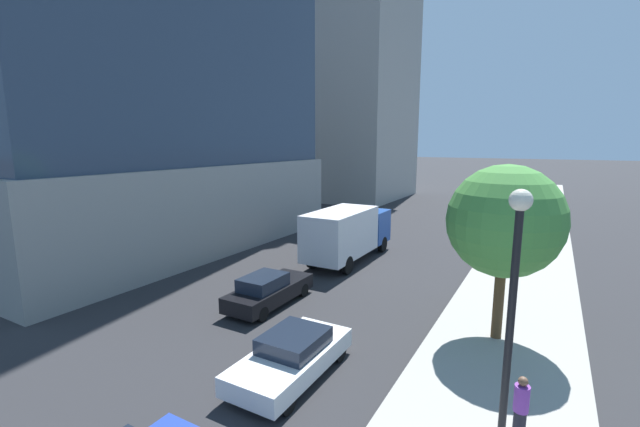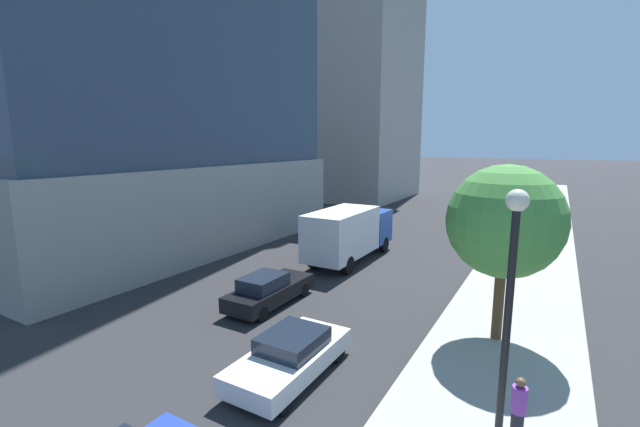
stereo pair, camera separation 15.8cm
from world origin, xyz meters
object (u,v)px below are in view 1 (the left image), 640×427
(street_lamp, at_px, (513,293))
(box_truck, at_px, (348,231))
(pedestrian_purple_shirt, at_px, (521,410))
(construction_building, at_px, (348,59))
(car_black, at_px, (268,290))
(car_white, at_px, (292,355))
(street_tree, at_px, (505,221))

(street_lamp, bearing_deg, box_truck, 127.36)
(pedestrian_purple_shirt, bearing_deg, street_lamp, -107.73)
(construction_building, relative_size, car_black, 8.93)
(construction_building, xyz_separation_m, street_lamp, (23.15, -40.19, -13.26))
(car_white, height_order, pedestrian_purple_shirt, pedestrian_purple_shirt)
(construction_building, xyz_separation_m, street_tree, (22.34, -33.77, -12.95))
(street_lamp, height_order, car_black, street_lamp)
(pedestrian_purple_shirt, bearing_deg, construction_building, 120.88)
(construction_building, distance_m, street_lamp, 48.24)
(construction_building, relative_size, street_tree, 6.59)
(street_tree, relative_size, pedestrian_purple_shirt, 3.73)
(car_black, bearing_deg, pedestrian_purple_shirt, -21.65)
(car_white, relative_size, pedestrian_purple_shirt, 2.69)
(street_lamp, height_order, pedestrian_purple_shirt, street_lamp)
(street_lamp, height_order, box_truck, street_lamp)
(construction_building, distance_m, car_black, 41.10)
(street_tree, xyz_separation_m, box_truck, (-9.11, 6.57, -2.59))
(car_black, distance_m, pedestrian_purple_shirt, 11.00)
(construction_building, bearing_deg, box_truck, -64.06)
(box_truck, bearing_deg, pedestrian_purple_shirt, -49.63)
(street_lamp, relative_size, pedestrian_purple_shirt, 3.63)
(car_white, distance_m, car_black, 5.71)
(street_tree, relative_size, car_black, 1.35)
(car_white, bearing_deg, pedestrian_purple_shirt, 0.63)
(box_truck, xyz_separation_m, pedestrian_purple_shirt, (10.22, -12.02, -0.81))
(street_lamp, relative_size, car_black, 1.32)
(pedestrian_purple_shirt, bearing_deg, box_truck, 130.37)
(street_tree, height_order, car_black, street_tree)
(car_white, bearing_deg, construction_building, 113.62)
(construction_building, bearing_deg, street_tree, -56.51)
(pedestrian_purple_shirt, bearing_deg, street_tree, 101.55)
(street_tree, height_order, car_white, street_tree)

